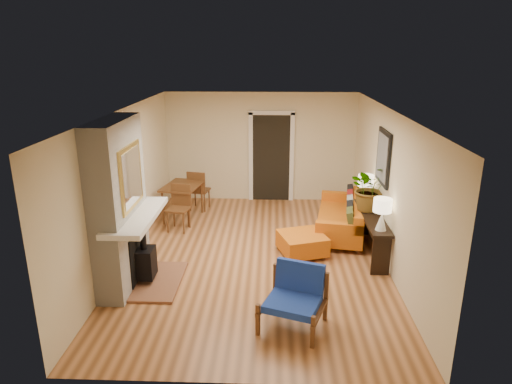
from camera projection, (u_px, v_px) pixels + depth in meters
room_shell at (287, 156)px, 10.29m from camera, size 6.50×6.50×6.50m
fireplace at (122, 209)px, 6.93m from camera, size 1.09×1.68×2.60m
sofa at (344, 217)px, 9.09m from camera, size 1.17×2.12×0.79m
ottoman at (302, 243)px, 8.21m from camera, size 0.96×0.96×0.39m
blue_chair at (296, 294)px, 6.09m from camera, size 0.99×0.98×0.82m
dining_table at (186, 192)px, 9.80m from camera, size 0.94×1.77×0.93m
console_table at (372, 223)px, 8.16m from camera, size 0.34×1.85×0.72m
lamp_near at (382, 211)px, 7.37m from camera, size 0.30×0.30×0.54m
lamp_far at (366, 185)px, 8.72m from camera, size 0.30×0.30×0.54m
houseplant at (370, 188)px, 8.27m from camera, size 0.97×0.92×0.86m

